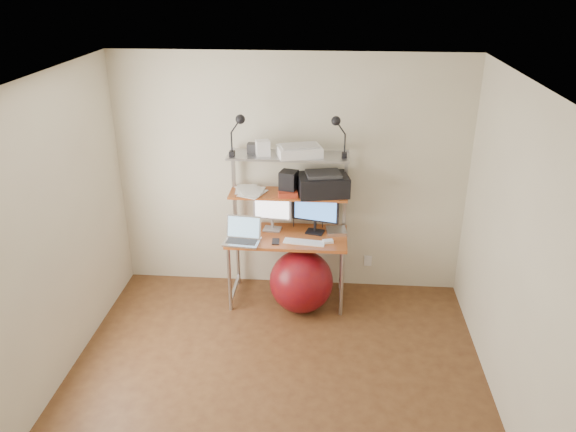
{
  "coord_description": "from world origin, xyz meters",
  "views": [
    {
      "loc": [
        0.41,
        -3.63,
        3.22
      ],
      "look_at": [
        0.03,
        1.15,
        1.09
      ],
      "focal_mm": 35.0,
      "sensor_mm": 36.0,
      "label": 1
    }
  ],
  "objects_px": {
    "laptop": "(243,236)",
    "printer": "(323,184)",
    "monitor_silver": "(272,208)",
    "monitor_black": "(315,210)",
    "exercise_ball": "(301,281)"
  },
  "relations": [
    {
      "from": "laptop",
      "to": "exercise_ball",
      "type": "xyz_separation_m",
      "value": [
        0.58,
        -0.03,
        -0.47
      ]
    },
    {
      "from": "monitor_black",
      "to": "laptop",
      "type": "xyz_separation_m",
      "value": [
        -0.7,
        -0.26,
        -0.19
      ]
    },
    {
      "from": "monitor_silver",
      "to": "printer",
      "type": "height_order",
      "value": "printer"
    },
    {
      "from": "exercise_ball",
      "to": "laptop",
      "type": "bearing_deg",
      "value": 177.03
    },
    {
      "from": "monitor_silver",
      "to": "exercise_ball",
      "type": "height_order",
      "value": "monitor_silver"
    },
    {
      "from": "monitor_black",
      "to": "monitor_silver",
      "type": "bearing_deg",
      "value": -170.68
    },
    {
      "from": "printer",
      "to": "exercise_ball",
      "type": "relative_size",
      "value": 0.85
    },
    {
      "from": "printer",
      "to": "exercise_ball",
      "type": "distance_m",
      "value": 1.0
    },
    {
      "from": "monitor_black",
      "to": "exercise_ball",
      "type": "height_order",
      "value": "monitor_black"
    },
    {
      "from": "laptop",
      "to": "printer",
      "type": "relative_size",
      "value": 0.69
    },
    {
      "from": "monitor_silver",
      "to": "exercise_ball",
      "type": "bearing_deg",
      "value": -38.7
    },
    {
      "from": "monitor_silver",
      "to": "laptop",
      "type": "distance_m",
      "value": 0.43
    },
    {
      "from": "monitor_black",
      "to": "laptop",
      "type": "bearing_deg",
      "value": -146.27
    },
    {
      "from": "laptop",
      "to": "printer",
      "type": "bearing_deg",
      "value": 25.06
    },
    {
      "from": "laptop",
      "to": "monitor_black",
      "type": "bearing_deg",
      "value": 25.91
    }
  ]
}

